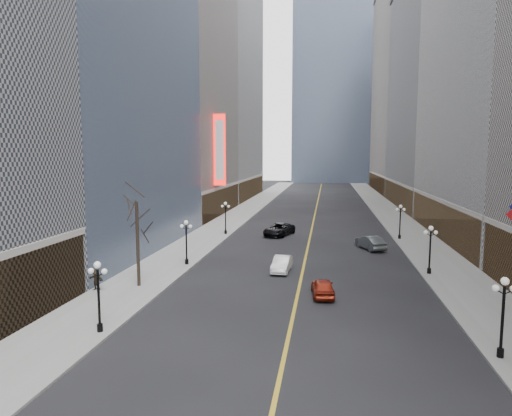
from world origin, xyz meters
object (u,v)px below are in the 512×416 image
(streetlamp_east_3, at_px, (400,218))
(car_sb_mid, at_px, (323,287))
(streetlamp_east_1, at_px, (503,309))
(streetlamp_west_3, at_px, (226,214))
(car_sb_far, at_px, (370,242))
(car_nb_mid, at_px, (282,264))
(streetlamp_west_1, at_px, (98,289))
(streetlamp_west_2, at_px, (186,237))
(streetlamp_east_2, at_px, (430,245))
(car_nb_far, at_px, (279,229))

(streetlamp_east_3, bearing_deg, car_sb_mid, -110.65)
(streetlamp_east_1, relative_size, car_sb_mid, 1.07)
(streetlamp_east_1, relative_size, streetlamp_west_3, 1.00)
(streetlamp_east_1, relative_size, car_sb_far, 0.91)
(streetlamp_east_3, distance_m, car_nb_mid, 23.45)
(streetlamp_west_1, height_order, streetlamp_west_2, same)
(car_sb_mid, bearing_deg, streetlamp_east_2, -146.43)
(streetlamp_west_3, relative_size, car_sb_mid, 1.07)
(car_nb_mid, bearing_deg, streetlamp_west_3, 120.90)
(car_nb_far, bearing_deg, streetlamp_west_3, -157.50)
(streetlamp_east_1, xyz_separation_m, car_nb_far, (-16.12, 36.65, -2.05))
(car_nb_mid, relative_size, car_sb_far, 0.89)
(car_nb_mid, relative_size, car_sb_mid, 1.05)
(streetlamp_east_2, distance_m, streetlamp_west_1, 29.68)
(streetlamp_east_1, height_order, streetlamp_west_3, same)
(streetlamp_east_1, height_order, streetlamp_east_3, same)
(car_sb_mid, bearing_deg, streetlamp_east_3, -116.31)
(streetlamp_west_3, relative_size, car_nb_far, 0.74)
(streetlamp_east_1, xyz_separation_m, car_sb_far, (-4.41, 29.10, -2.08))
(streetlamp_west_2, relative_size, streetlamp_west_3, 1.00)
(streetlamp_east_3, distance_m, streetlamp_west_2, 29.68)
(streetlamp_west_2, height_order, streetlamp_west_3, same)
(car_nb_mid, distance_m, car_sb_mid, 8.21)
(streetlamp_east_3, bearing_deg, car_nb_far, 177.68)
(streetlamp_east_2, height_order, streetlamp_west_3, same)
(streetlamp_east_3, relative_size, streetlamp_west_3, 1.00)
(car_nb_far, bearing_deg, streetlamp_east_2, -31.67)
(streetlamp_west_3, bearing_deg, streetlamp_west_1, -90.00)
(streetlamp_east_1, distance_m, car_nb_mid, 22.13)
(streetlamp_west_2, xyz_separation_m, car_nb_far, (7.48, 18.65, -2.05))
(streetlamp_east_3, height_order, car_nb_mid, streetlamp_east_3)
(car_nb_far, height_order, car_sb_far, car_nb_far)
(car_sb_far, bearing_deg, streetlamp_west_1, 34.11)
(streetlamp_west_2, bearing_deg, car_sb_mid, -30.11)
(streetlamp_west_1, bearing_deg, streetlamp_east_1, 0.00)
(streetlamp_east_1, bearing_deg, car_sb_far, 98.62)
(streetlamp_east_3, height_order, streetlamp_west_1, same)
(car_sb_far, bearing_deg, streetlamp_west_2, 7.56)
(streetlamp_east_3, relative_size, car_sb_mid, 1.07)
(streetlamp_west_3, xyz_separation_m, car_sb_far, (19.19, -6.90, -2.08))
(streetlamp_east_2, bearing_deg, car_nb_far, 130.84)
(car_nb_far, bearing_deg, streetlamp_east_1, -48.76)
(streetlamp_west_1, bearing_deg, streetlamp_east_3, 56.75)
(streetlamp_east_2, distance_m, streetlamp_west_3, 29.68)
(streetlamp_east_2, height_order, streetlamp_east_3, same)
(streetlamp_west_3, bearing_deg, car_sb_far, -19.78)
(car_sb_mid, bearing_deg, streetlamp_west_1, 30.26)
(streetlamp_east_2, bearing_deg, streetlamp_east_3, 90.00)
(car_nb_mid, bearing_deg, streetlamp_east_2, 6.86)
(streetlamp_west_3, height_order, car_nb_mid, streetlamp_west_3)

